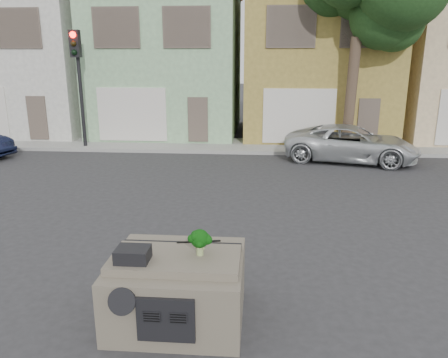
# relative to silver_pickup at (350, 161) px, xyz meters

# --- Properties ---
(ground_plane) EXTENTS (120.00, 120.00, 0.00)m
(ground_plane) POSITION_rel_silver_pickup_xyz_m (-4.82, -8.13, 0.00)
(ground_plane) COLOR #303033
(ground_plane) RESTS_ON ground
(sidewalk) EXTENTS (40.00, 3.00, 0.15)m
(sidewalk) POSITION_rel_silver_pickup_xyz_m (-4.82, 2.37, 0.07)
(sidewalk) COLOR gray
(sidewalk) RESTS_ON ground
(townhouse_white) EXTENTS (7.20, 8.20, 7.55)m
(townhouse_white) POSITION_rel_silver_pickup_xyz_m (-15.82, 6.37, 3.77)
(townhouse_white) COLOR beige
(townhouse_white) RESTS_ON ground
(townhouse_mint) EXTENTS (7.20, 8.20, 7.55)m
(townhouse_mint) POSITION_rel_silver_pickup_xyz_m (-8.32, 6.37, 3.77)
(townhouse_mint) COLOR #8CB888
(townhouse_mint) RESTS_ON ground
(townhouse_tan) EXTENTS (7.20, 8.20, 7.55)m
(townhouse_tan) POSITION_rel_silver_pickup_xyz_m (-0.82, 6.37, 3.77)
(townhouse_tan) COLOR olive
(townhouse_tan) RESTS_ON ground
(silver_pickup) EXTENTS (5.49, 3.50, 1.41)m
(silver_pickup) POSITION_rel_silver_pickup_xyz_m (0.00, 0.00, 0.00)
(silver_pickup) COLOR silver
(silver_pickup) RESTS_ON ground
(traffic_signal) EXTENTS (0.40, 0.40, 5.10)m
(traffic_signal) POSITION_rel_silver_pickup_xyz_m (-11.32, 1.37, 2.55)
(traffic_signal) COLOR black
(traffic_signal) RESTS_ON ground
(tree_near) EXTENTS (4.40, 4.00, 8.50)m
(tree_near) POSITION_rel_silver_pickup_xyz_m (0.18, 1.67, 4.25)
(tree_near) COLOR #1E411A
(tree_near) RESTS_ON ground
(car_dashboard) EXTENTS (2.00, 1.80, 1.12)m
(car_dashboard) POSITION_rel_silver_pickup_xyz_m (-4.82, -11.13, 0.56)
(car_dashboard) COLOR #655D4E
(car_dashboard) RESTS_ON ground
(instrument_hump) EXTENTS (0.48, 0.38, 0.20)m
(instrument_hump) POSITION_rel_silver_pickup_xyz_m (-5.40, -11.48, 1.22)
(instrument_hump) COLOR black
(instrument_hump) RESTS_ON car_dashboard
(wiper_arm) EXTENTS (0.69, 0.15, 0.02)m
(wiper_arm) POSITION_rel_silver_pickup_xyz_m (-4.54, -10.75, 1.13)
(wiper_arm) COLOR black
(wiper_arm) RESTS_ON car_dashboard
(broccoli) EXTENTS (0.47, 0.47, 0.41)m
(broccoli) POSITION_rel_silver_pickup_xyz_m (-4.46, -11.20, 1.33)
(broccoli) COLOR #083208
(broccoli) RESTS_ON car_dashboard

